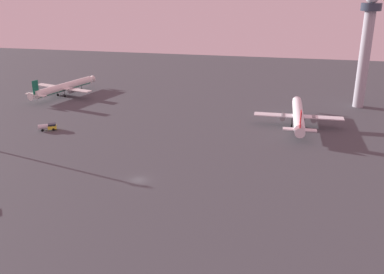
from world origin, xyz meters
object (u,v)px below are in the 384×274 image
object	(u,v)px
fuel_truck	(48,127)
airplane_far_stand	(298,116)
control_tower	(366,42)
airplane_near_gate	(64,87)

from	to	relation	value
fuel_truck	airplane_far_stand	bearing A→B (deg)	75.84
control_tower	airplane_near_gate	size ratio (longest dim) A/B	1.20
airplane_near_gate	fuel_truck	xyz separation A→B (m)	(18.32, -46.83, -2.58)
airplane_near_gate	fuel_truck	world-z (taller)	airplane_near_gate
control_tower	airplane_near_gate	world-z (taller)	control_tower
control_tower	fuel_truck	bearing A→B (deg)	-153.71
airplane_far_stand	fuel_truck	world-z (taller)	airplane_far_stand
control_tower	fuel_truck	world-z (taller)	control_tower
airplane_near_gate	fuel_truck	distance (m)	50.35
airplane_far_stand	airplane_near_gate	bearing A→B (deg)	167.21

